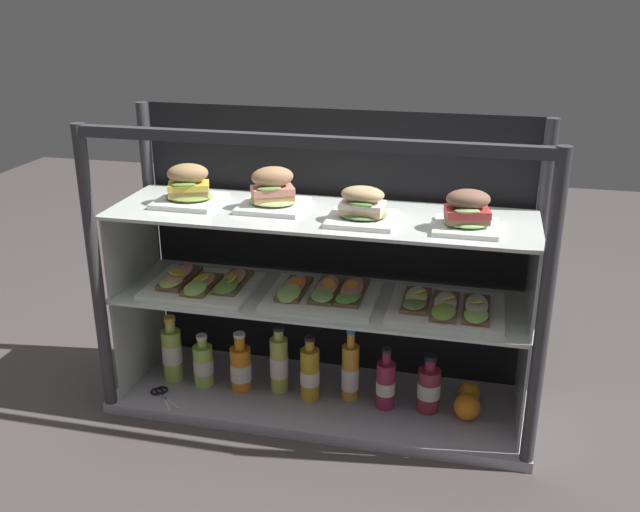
{
  "coord_description": "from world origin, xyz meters",
  "views": [
    {
      "loc": [
        0.46,
        -1.97,
        1.31
      ],
      "look_at": [
        0.0,
        0.0,
        0.53
      ],
      "focal_mm": 39.9,
      "sensor_mm": 36.0,
      "label": 1
    }
  ],
  "objects_px": {
    "plated_roll_sandwich_center": "(362,208)",
    "juice_bottle_near_post": "(350,372)",
    "open_sandwich_tray_mid_left": "(446,306)",
    "juice_bottle_tucked_behind": "(172,353)",
    "juice_bottle_front_right_end": "(203,364)",
    "open_sandwich_tray_right_of_center": "(324,293)",
    "juice_bottle_front_fourth": "(241,367)",
    "juice_bottle_back_center": "(386,384)",
    "juice_bottle_front_middle": "(429,388)",
    "plated_roll_sandwich_left_of_center": "(273,193)",
    "juice_bottle_back_right": "(310,373)",
    "orange_fruit_beside_bottles": "(467,407)",
    "open_sandwich_tray_mid_right": "(202,284)",
    "juice_bottle_front_second": "(279,364)",
    "kitchen_scissors": "(161,393)",
    "plated_roll_sandwich_mid_right": "(467,213)",
    "orange_fruit_near_left_post": "(469,392)",
    "plated_roll_sandwich_far_left": "(189,189)"
  },
  "relations": [
    {
      "from": "plated_roll_sandwich_center",
      "to": "juice_bottle_front_right_end",
      "type": "xyz_separation_m",
      "value": [
        -0.53,
        0.02,
        -0.59
      ]
    },
    {
      "from": "plated_roll_sandwich_center",
      "to": "juice_bottle_tucked_behind",
      "type": "distance_m",
      "value": 0.86
    },
    {
      "from": "juice_bottle_back_center",
      "to": "orange_fruit_beside_bottles",
      "type": "height_order",
      "value": "juice_bottle_back_center"
    },
    {
      "from": "plated_roll_sandwich_mid_right",
      "to": "juice_bottle_near_post",
      "type": "relative_size",
      "value": 0.71
    },
    {
      "from": "juice_bottle_front_fourth",
      "to": "plated_roll_sandwich_mid_right",
      "type": "bearing_deg",
      "value": -2.61
    },
    {
      "from": "juice_bottle_front_second",
      "to": "juice_bottle_near_post",
      "type": "xyz_separation_m",
      "value": [
        0.24,
        0.01,
        -0.01
      ]
    },
    {
      "from": "plated_roll_sandwich_left_of_center",
      "to": "juice_bottle_front_second",
      "type": "height_order",
      "value": "plated_roll_sandwich_left_of_center"
    },
    {
      "from": "juice_bottle_front_fourth",
      "to": "juice_bottle_front_second",
      "type": "distance_m",
      "value": 0.13
    },
    {
      "from": "plated_roll_sandwich_left_of_center",
      "to": "juice_bottle_front_fourth",
      "type": "height_order",
      "value": "plated_roll_sandwich_left_of_center"
    },
    {
      "from": "plated_roll_sandwich_left_of_center",
      "to": "juice_bottle_tucked_behind",
      "type": "distance_m",
      "value": 0.68
    },
    {
      "from": "juice_bottle_front_middle",
      "to": "open_sandwich_tray_right_of_center",
      "type": "bearing_deg",
      "value": 179.99
    },
    {
      "from": "plated_roll_sandwich_far_left",
      "to": "open_sandwich_tray_mid_left",
      "type": "distance_m",
      "value": 0.87
    },
    {
      "from": "plated_roll_sandwich_left_of_center",
      "to": "plated_roll_sandwich_mid_right",
      "type": "distance_m",
      "value": 0.59
    },
    {
      "from": "plated_roll_sandwich_mid_right",
      "to": "orange_fruit_near_left_post",
      "type": "relative_size",
      "value": 2.49
    },
    {
      "from": "plated_roll_sandwich_left_of_center",
      "to": "juice_bottle_back_right",
      "type": "bearing_deg",
      "value": -18.38
    },
    {
      "from": "plated_roll_sandwich_center",
      "to": "juice_bottle_near_post",
      "type": "relative_size",
      "value": 0.76
    },
    {
      "from": "open_sandwich_tray_mid_right",
      "to": "juice_bottle_back_center",
      "type": "distance_m",
      "value": 0.67
    },
    {
      "from": "juice_bottle_back_center",
      "to": "juice_bottle_tucked_behind",
      "type": "bearing_deg",
      "value": 179.59
    },
    {
      "from": "juice_bottle_front_middle",
      "to": "orange_fruit_near_left_post",
      "type": "distance_m",
      "value": 0.15
    },
    {
      "from": "plated_roll_sandwich_far_left",
      "to": "juice_bottle_tucked_behind",
      "type": "relative_size",
      "value": 0.83
    },
    {
      "from": "juice_bottle_tucked_behind",
      "to": "juice_bottle_near_post",
      "type": "bearing_deg",
      "value": 1.97
    },
    {
      "from": "plated_roll_sandwich_mid_right",
      "to": "juice_bottle_front_fourth",
      "type": "xyz_separation_m",
      "value": [
        -0.7,
        0.03,
        -0.6
      ]
    },
    {
      "from": "juice_bottle_back_center",
      "to": "open_sandwich_tray_mid_left",
      "type": "bearing_deg",
      "value": -0.15
    },
    {
      "from": "open_sandwich_tray_mid_left",
      "to": "juice_bottle_front_right_end",
      "type": "bearing_deg",
      "value": -179.54
    },
    {
      "from": "plated_roll_sandwich_left_of_center",
      "to": "orange_fruit_beside_bottles",
      "type": "xyz_separation_m",
      "value": [
        0.63,
        -0.05,
        -0.64
      ]
    },
    {
      "from": "juice_bottle_back_center",
      "to": "juice_bottle_front_second",
      "type": "bearing_deg",
      "value": 176.92
    },
    {
      "from": "open_sandwich_tray_right_of_center",
      "to": "orange_fruit_beside_bottles",
      "type": "relative_size",
      "value": 4.08
    },
    {
      "from": "open_sandwich_tray_right_of_center",
      "to": "juice_bottle_back_center",
      "type": "relative_size",
      "value": 1.62
    },
    {
      "from": "plated_roll_sandwich_far_left",
      "to": "open_sandwich_tray_right_of_center",
      "type": "bearing_deg",
      "value": -1.72
    },
    {
      "from": "open_sandwich_tray_mid_right",
      "to": "juice_bottle_near_post",
      "type": "height_order",
      "value": "open_sandwich_tray_mid_right"
    },
    {
      "from": "juice_bottle_tucked_behind",
      "to": "juice_bottle_front_right_end",
      "type": "distance_m",
      "value": 0.12
    },
    {
      "from": "open_sandwich_tray_mid_left",
      "to": "juice_bottle_tucked_behind",
      "type": "distance_m",
      "value": 0.94
    },
    {
      "from": "plated_roll_sandwich_center",
      "to": "plated_roll_sandwich_mid_right",
      "type": "height_order",
      "value": "plated_roll_sandwich_mid_right"
    },
    {
      "from": "open_sandwich_tray_right_of_center",
      "to": "juice_bottle_front_fourth",
      "type": "xyz_separation_m",
      "value": [
        -0.28,
        -0.01,
        -0.29
      ]
    },
    {
      "from": "plated_roll_sandwich_mid_right",
      "to": "plated_roll_sandwich_center",
      "type": "bearing_deg",
      "value": 178.86
    },
    {
      "from": "plated_roll_sandwich_center",
      "to": "open_sandwich_tray_right_of_center",
      "type": "height_order",
      "value": "plated_roll_sandwich_center"
    },
    {
      "from": "plated_roll_sandwich_mid_right",
      "to": "juice_bottle_back_right",
      "type": "relative_size",
      "value": 0.8
    },
    {
      "from": "open_sandwich_tray_mid_right",
      "to": "open_sandwich_tray_right_of_center",
      "type": "bearing_deg",
      "value": 3.32
    },
    {
      "from": "plated_roll_sandwich_center",
      "to": "juice_bottle_back_right",
      "type": "relative_size",
      "value": 0.86
    },
    {
      "from": "juice_bottle_back_center",
      "to": "kitchen_scissors",
      "type": "height_order",
      "value": "juice_bottle_back_center"
    },
    {
      "from": "open_sandwich_tray_mid_right",
      "to": "orange_fruit_beside_bottles",
      "type": "relative_size",
      "value": 4.08
    },
    {
      "from": "juice_bottle_tucked_behind",
      "to": "juice_bottle_front_middle",
      "type": "relative_size",
      "value": 1.2
    },
    {
      "from": "orange_fruit_near_left_post",
      "to": "open_sandwich_tray_right_of_center",
      "type": "bearing_deg",
      "value": -170.81
    },
    {
      "from": "juice_bottle_front_right_end",
      "to": "kitchen_scissors",
      "type": "relative_size",
      "value": 1.3
    },
    {
      "from": "juice_bottle_front_right_end",
      "to": "open_sandwich_tray_mid_left",
      "type": "bearing_deg",
      "value": 0.46
    },
    {
      "from": "juice_bottle_near_post",
      "to": "juice_bottle_back_center",
      "type": "height_order",
      "value": "juice_bottle_near_post"
    },
    {
      "from": "plated_roll_sandwich_center",
      "to": "orange_fruit_near_left_post",
      "type": "bearing_deg",
      "value": 18.44
    },
    {
      "from": "juice_bottle_back_right",
      "to": "orange_fruit_beside_bottles",
      "type": "distance_m",
      "value": 0.51
    },
    {
      "from": "open_sandwich_tray_mid_right",
      "to": "juice_bottle_front_fourth",
      "type": "height_order",
      "value": "open_sandwich_tray_mid_right"
    },
    {
      "from": "plated_roll_sandwich_far_left",
      "to": "juice_bottle_front_fourth",
      "type": "xyz_separation_m",
      "value": [
        0.15,
        -0.03,
        -0.6
      ]
    }
  ]
}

